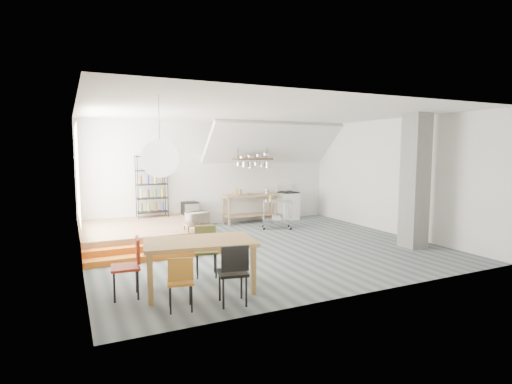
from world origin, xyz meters
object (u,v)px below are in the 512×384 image
stove (288,205)px  dining_table (200,246)px  mini_fridge (190,215)px  rolling_cart (277,211)px

stove → dining_table: size_ratio=0.61×
mini_fridge → dining_table: bearing=-104.5°
mini_fridge → stove: bearing=-0.7°
rolling_cart → mini_fridge: bearing=172.8°
stove → rolling_cart: bearing=-131.2°
rolling_cart → mini_fridge: (-2.27, 1.31, -0.16)m
dining_table → mini_fridge: (1.39, 5.40, -0.37)m
stove → dining_table: bearing=-131.7°
stove → rolling_cart: (-1.11, -1.26, 0.06)m
dining_table → mini_fridge: 5.59m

